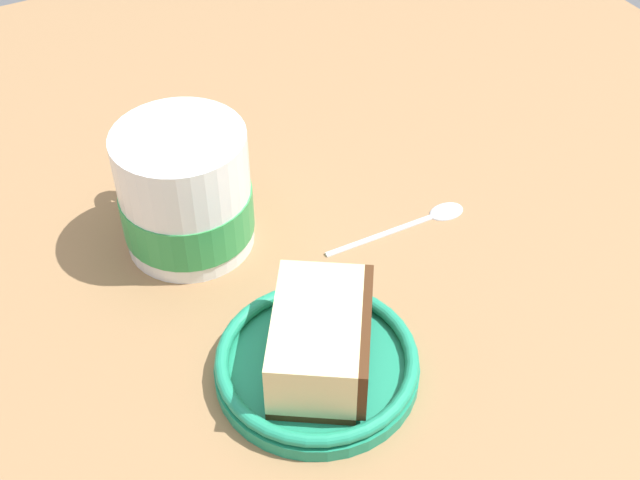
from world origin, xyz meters
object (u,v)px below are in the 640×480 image
(small_plate, at_px, (317,364))
(cake_slice, at_px, (321,340))
(tea_mug, at_px, (185,193))
(teaspoon, at_px, (425,217))

(small_plate, height_order, cake_slice, cake_slice)
(small_plate, distance_m, tea_mug, 0.17)
(tea_mug, distance_m, teaspoon, 0.19)
(cake_slice, height_order, tea_mug, tea_mug)
(small_plate, relative_size, tea_mug, 1.07)
(tea_mug, bearing_deg, teaspoon, 158.56)
(small_plate, xyz_separation_m, cake_slice, (-0.00, 0.00, 0.02))
(tea_mug, height_order, teaspoon, tea_mug)
(teaspoon, bearing_deg, small_plate, 32.76)
(tea_mug, bearing_deg, cake_slice, 99.36)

